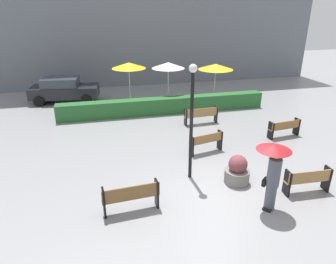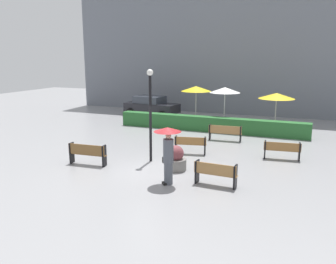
# 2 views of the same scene
# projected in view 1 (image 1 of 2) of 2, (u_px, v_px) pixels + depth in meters

# --- Properties ---
(ground_plane) EXTENTS (60.00, 60.00, 0.00)m
(ground_plane) POSITION_uv_depth(u_px,v_px,m) (220.00, 193.00, 10.17)
(ground_plane) COLOR gray
(bench_far_right) EXTENTS (1.64, 0.55, 0.82)m
(bench_far_right) POSITION_uv_depth(u_px,v_px,m) (285.00, 127.00, 14.33)
(bench_far_right) COLOR olive
(bench_far_right) RESTS_ON ground
(bench_mid_center) EXTENTS (1.54, 0.62, 0.85)m
(bench_mid_center) POSITION_uv_depth(u_px,v_px,m) (206.00, 141.00, 12.79)
(bench_mid_center) COLOR olive
(bench_mid_center) RESTS_ON ground
(bench_back_row) EXTENTS (1.84, 0.43, 0.87)m
(bench_back_row) POSITION_uv_depth(u_px,v_px,m) (201.00, 114.00, 15.94)
(bench_back_row) COLOR #9E7242
(bench_back_row) RESTS_ON ground
(bench_near_left) EXTENTS (1.73, 0.44, 0.92)m
(bench_near_left) POSITION_uv_depth(u_px,v_px,m) (131.00, 196.00, 9.05)
(bench_near_left) COLOR brown
(bench_near_left) RESTS_ON ground
(bench_near_right) EXTENTS (1.57, 0.44, 0.86)m
(bench_near_right) POSITION_uv_depth(u_px,v_px,m) (308.00, 180.00, 9.99)
(bench_near_right) COLOR #9E7242
(bench_near_right) RESTS_ON ground
(pedestrian_with_umbrella) EXTENTS (1.01, 1.01, 2.12)m
(pedestrian_with_umbrella) POSITION_uv_depth(u_px,v_px,m) (273.00, 168.00, 8.90)
(pedestrian_with_umbrella) COLOR #4C515B
(pedestrian_with_umbrella) RESTS_ON ground
(planter_pot) EXTENTS (0.87, 0.87, 1.04)m
(planter_pot) POSITION_uv_depth(u_px,v_px,m) (237.00, 171.00, 10.62)
(planter_pot) COLOR slate
(planter_pot) RESTS_ON ground
(lamp_post) EXTENTS (0.28, 0.28, 4.08)m
(lamp_post) POSITION_uv_depth(u_px,v_px,m) (192.00, 112.00, 10.18)
(lamp_post) COLOR black
(lamp_post) RESTS_ON ground
(patio_umbrella_yellow) EXTENTS (2.08, 2.08, 2.57)m
(patio_umbrella_yellow) POSITION_uv_depth(u_px,v_px,m) (129.00, 66.00, 18.62)
(patio_umbrella_yellow) COLOR silver
(patio_umbrella_yellow) RESTS_ON ground
(patio_umbrella_white) EXTENTS (1.97, 1.97, 2.65)m
(patio_umbrella_white) POSITION_uv_depth(u_px,v_px,m) (168.00, 65.00, 18.23)
(patio_umbrella_white) COLOR silver
(patio_umbrella_white) RESTS_ON ground
(patio_umbrella_yellow_far) EXTENTS (2.22, 2.22, 2.37)m
(patio_umbrella_yellow_far) POSITION_uv_depth(u_px,v_px,m) (216.00, 67.00, 19.34)
(patio_umbrella_yellow_far) COLOR silver
(patio_umbrella_yellow_far) RESTS_ON ground
(hedge_strip) EXTENTS (11.91, 0.70, 0.91)m
(hedge_strip) POSITION_uv_depth(u_px,v_px,m) (164.00, 106.00, 17.55)
(hedge_strip) COLOR #28602D
(hedge_strip) RESTS_ON ground
(building_facade) EXTENTS (28.00, 1.20, 11.90)m
(building_facade) POSITION_uv_depth(u_px,v_px,m) (140.00, 3.00, 22.26)
(building_facade) COLOR slate
(building_facade) RESTS_ON ground
(parked_car) EXTENTS (4.39, 2.40, 1.57)m
(parked_car) POSITION_uv_depth(u_px,v_px,m) (64.00, 89.00, 19.55)
(parked_car) COLOR black
(parked_car) RESTS_ON ground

